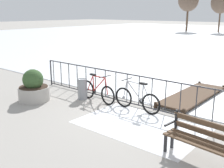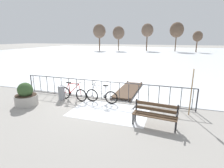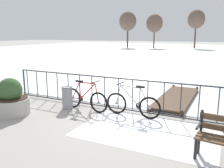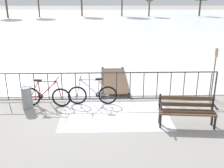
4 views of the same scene
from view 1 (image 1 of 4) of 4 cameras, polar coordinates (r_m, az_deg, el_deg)
name	(u,v)px [view 1 (image 1 of 4)]	position (r m, az deg, el deg)	size (l,w,h in m)	color
ground_plane	(139,107)	(9.02, 5.54, -4.87)	(160.00, 160.00, 0.00)	#9E9991
snow_patch	(140,125)	(7.64, 5.77, -8.55)	(3.40, 2.17, 0.01)	white
railing_fence	(139,91)	(8.85, 5.63, -1.45)	(9.06, 0.06, 1.07)	#2D2D33
bicycle_near_railing	(97,91)	(9.48, -3.06, -1.51)	(1.71, 0.52, 0.97)	black
bicycle_second	(137,99)	(8.61, 5.19, -3.22)	(1.71, 0.52, 0.97)	black
park_bench	(204,138)	(6.03, 18.51, -10.62)	(1.64, 0.63, 0.89)	brown
planter_with_shrub	(34,88)	(9.92, -15.97, -0.84)	(1.07, 1.07, 1.12)	#ADA8A0
trash_bin	(82,89)	(9.79, -6.17, -1.01)	(0.35, 0.35, 0.73)	gray
wooden_dock	(193,95)	(10.29, 16.44, -2.23)	(1.10, 3.62, 0.20)	#4C3828
tree_west_mid	(221,3)	(45.35, 21.72, 15.45)	(2.92, 2.92, 5.99)	brown
tree_centre	(188,0)	(46.75, 15.58, 16.40)	(3.17, 3.17, 6.57)	brown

